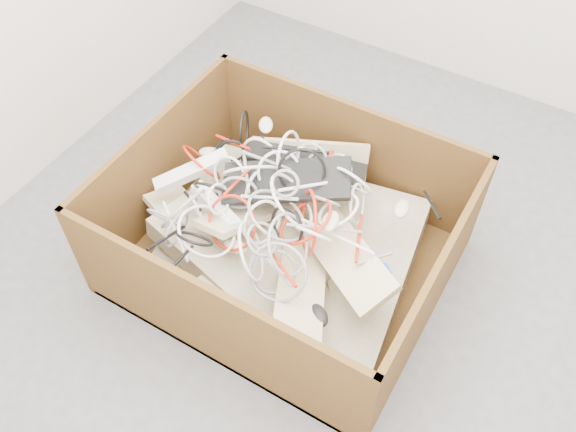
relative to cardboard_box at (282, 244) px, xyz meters
The scene contains 9 objects.
ground 0.29m from the cardboard_box, 17.60° to the left, with size 3.00×3.00×0.00m, color #4E4E50.
room_shell 1.15m from the cardboard_box, 17.60° to the left, with size 3.04×3.04×2.50m.
cardboard_box is the anchor object (origin of this frame).
keyboard_pile 0.15m from the cardboard_box, 102.78° to the left, with size 1.12×0.97×0.43m.
mice_scatter 0.22m from the cardboard_box, 43.74° to the left, with size 0.91×0.71×0.21m.
power_strip_left 0.46m from the cardboard_box, behind, with size 0.31×0.06×0.04m, color silver.
power_strip_right 0.33m from the cardboard_box, 151.67° to the right, with size 0.25×0.05×0.04m, color silver.
vga_plug 0.51m from the cardboard_box, ahead, with size 0.04×0.04×0.02m, color #0D23C9.
cable_tangle 0.28m from the cardboard_box, 136.24° to the right, with size 1.06×0.88×0.39m.
Camera 1 is at (0.54, -1.35, 2.13)m, focal length 38.69 mm.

